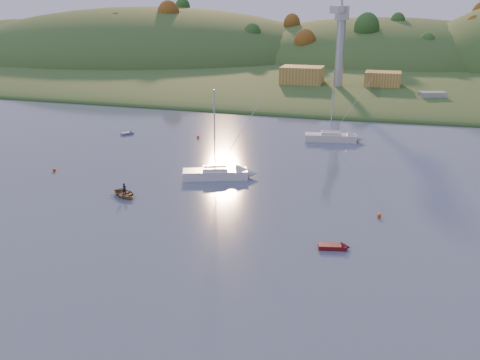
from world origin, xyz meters
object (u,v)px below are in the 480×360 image
(sailboat_far, at_px, (330,137))
(red_tender, at_px, (338,247))
(grey_dinghy, at_px, (130,133))
(sailboat_near, at_px, (215,173))
(canoe, at_px, (125,194))

(sailboat_far, height_order, red_tender, sailboat_far)
(sailboat_far, relative_size, red_tender, 3.74)
(red_tender, distance_m, grey_dinghy, 57.83)
(sailboat_near, height_order, red_tender, sailboat_near)
(sailboat_near, xyz_separation_m, red_tender, (18.98, -17.99, -0.56))
(canoe, xyz_separation_m, grey_dinghy, (-15.38, 31.03, -0.20))
(grey_dinghy, bearing_deg, canoe, -116.65)
(canoe, xyz_separation_m, red_tender, (27.54, -7.73, -0.18))
(red_tender, bearing_deg, grey_dinghy, 126.06)
(sailboat_far, distance_m, grey_dinghy, 37.05)
(sailboat_far, bearing_deg, canoe, -129.59)
(red_tender, height_order, grey_dinghy, red_tender)
(sailboat_near, distance_m, grey_dinghy, 31.70)
(sailboat_far, bearing_deg, grey_dinghy, 178.87)
(grey_dinghy, bearing_deg, sailboat_far, -45.06)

